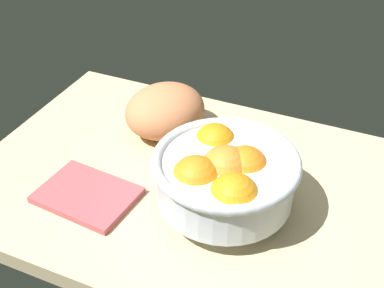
{
  "coord_description": "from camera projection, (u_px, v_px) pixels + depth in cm",
  "views": [
    {
      "loc": [
        27.58,
        -61.79,
        57.61
      ],
      "look_at": [
        -1.14,
        3.4,
        5.0
      ],
      "focal_mm": 48.04,
      "sensor_mm": 36.0,
      "label": 1
    }
  ],
  "objects": [
    {
      "name": "fruit_bowl",
      "position": [
        225.0,
        176.0,
        0.78
      ],
      "size": [
        22.7,
        22.7,
        12.08
      ],
      "color": "silver",
      "rests_on": "ground"
    },
    {
      "name": "ground_plane",
      "position": [
        190.0,
        186.0,
        0.9
      ],
      "size": [
        75.16,
        52.36,
        3.0
      ],
      "primitive_type": "cube",
      "color": "#C9B487"
    },
    {
      "name": "bread_loaf",
      "position": [
        165.0,
        111.0,
        0.98
      ],
      "size": [
        19.54,
        20.42,
        9.56
      ],
      "primitive_type": "ellipsoid",
      "rotation": [
        0.0,
        0.0,
        1.1
      ],
      "color": "#CB7B4F",
      "rests_on": "ground"
    },
    {
      "name": "napkin_folded",
      "position": [
        87.0,
        195.0,
        0.85
      ],
      "size": [
        16.53,
        12.67,
        1.14
      ],
      "primitive_type": "cube",
      "rotation": [
        0.0,
        0.0,
        -0.09
      ],
      "color": "#B34D53",
      "rests_on": "ground"
    }
  ]
}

